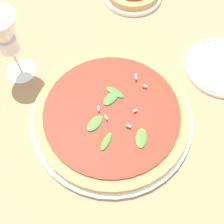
{
  "coord_description": "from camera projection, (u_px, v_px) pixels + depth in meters",
  "views": [
    {
      "loc": [
        0.31,
        0.04,
        0.54
      ],
      "look_at": [
        0.04,
        0.0,
        0.03
      ],
      "focal_mm": 42.0,
      "sensor_mm": 36.0,
      "label": 1
    }
  ],
  "objects": [
    {
      "name": "wine_glass",
      "position": [
        5.0,
        37.0,
        0.57
      ],
      "size": [
        0.08,
        0.08,
        0.18
      ],
      "color": "white",
      "rests_on": "ground_plane"
    },
    {
      "name": "ground_plane",
      "position": [
        114.0,
        103.0,
        0.63
      ],
      "size": [
        6.0,
        6.0,
        0.0
      ],
      "primitive_type": "plane",
      "color": "#9E7A56"
    },
    {
      "name": "pizza_arugula_main",
      "position": [
        112.0,
        115.0,
        0.6
      ],
      "size": [
        0.37,
        0.37,
        0.05
      ],
      "color": "white",
      "rests_on": "ground_plane"
    },
    {
      "name": "side_plate_white",
      "position": [
        222.0,
        66.0,
        0.67
      ],
      "size": [
        0.19,
        0.19,
        0.02
      ],
      "color": "white",
      "rests_on": "ground_plane"
    }
  ]
}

